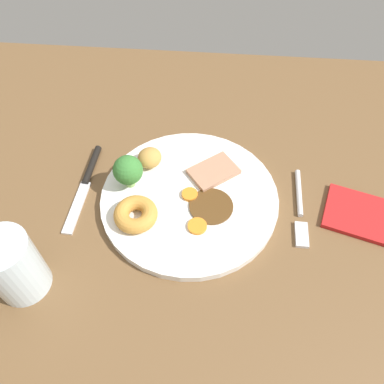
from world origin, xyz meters
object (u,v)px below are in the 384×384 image
(roast_potato_left, at_px, (152,158))
(fork, at_px, (302,209))
(knife, at_px, (89,180))
(meat_slice_main, at_px, (218,172))
(broccoli_floret, at_px, (130,171))
(folded_napkin, at_px, (362,215))
(carrot_coin_back, at_px, (192,195))
(carrot_coin_front, at_px, (200,226))
(dinner_plate, at_px, (192,198))
(water_glass, at_px, (16,267))
(yorkshire_pudding, at_px, (138,214))

(roast_potato_left, xyz_separation_m, fork, (-0.26, 0.07, -0.03))
(knife, bearing_deg, roast_potato_left, 111.50)
(meat_slice_main, relative_size, broccoli_floret, 1.30)
(broccoli_floret, xyz_separation_m, folded_napkin, (-0.38, 0.02, -0.05))
(fork, height_order, folded_napkin, fork)
(carrot_coin_back, xyz_separation_m, knife, (0.18, -0.03, -0.01))
(carrot_coin_front, distance_m, knife, 0.22)
(meat_slice_main, xyz_separation_m, fork, (-0.14, 0.06, -0.01))
(dinner_plate, height_order, broccoli_floret, broccoli_floret)
(carrot_coin_front, distance_m, water_glass, 0.27)
(dinner_plate, height_order, roast_potato_left, roast_potato_left)
(yorkshire_pudding, distance_m, carrot_coin_back, 0.10)
(meat_slice_main, xyz_separation_m, yorkshire_pudding, (0.12, 0.10, 0.01))
(roast_potato_left, bearing_deg, knife, 18.99)
(yorkshire_pudding, distance_m, fork, 0.27)
(dinner_plate, relative_size, knife, 1.58)
(roast_potato_left, bearing_deg, yorkshire_pudding, 87.79)
(carrot_coin_front, xyz_separation_m, broccoli_floret, (0.12, -0.07, 0.03))
(folded_napkin, bearing_deg, roast_potato_left, -11.25)
(carrot_coin_back, bearing_deg, yorkshire_pudding, 33.49)
(roast_potato_left, height_order, carrot_coin_front, roast_potato_left)
(meat_slice_main, distance_m, yorkshire_pudding, 0.16)
(meat_slice_main, xyz_separation_m, carrot_coin_back, (0.04, 0.05, -0.00))
(meat_slice_main, bearing_deg, folded_napkin, 165.96)
(meat_slice_main, relative_size, fork, 0.52)
(dinner_plate, relative_size, folded_napkin, 2.67)
(roast_potato_left, relative_size, folded_napkin, 0.39)
(roast_potato_left, height_order, fork, roast_potato_left)
(carrot_coin_front, xyz_separation_m, carrot_coin_back, (0.02, -0.06, 0.00))
(meat_slice_main, height_order, folded_napkin, meat_slice_main)
(carrot_coin_back, distance_m, knife, 0.18)
(carrot_coin_front, bearing_deg, folded_napkin, -168.60)
(meat_slice_main, bearing_deg, knife, 6.67)
(carrot_coin_back, bearing_deg, fork, 178.45)
(carrot_coin_back, bearing_deg, water_glass, 37.02)
(meat_slice_main, xyz_separation_m, water_glass, (0.26, 0.22, 0.04))
(dinner_plate, relative_size, roast_potato_left, 6.87)
(fork, relative_size, water_glass, 1.43)
(broccoli_floret, bearing_deg, carrot_coin_front, 147.96)
(carrot_coin_back, bearing_deg, carrot_coin_front, 105.87)
(fork, bearing_deg, carrot_coin_back, -89.98)
(roast_potato_left, height_order, broccoli_floret, broccoli_floret)
(folded_napkin, bearing_deg, dinner_plate, -1.50)
(fork, bearing_deg, water_glass, -66.51)
(carrot_coin_back, xyz_separation_m, water_glass, (0.22, 0.17, 0.04))
(roast_potato_left, xyz_separation_m, knife, (0.11, 0.04, -0.03))
(carrot_coin_front, distance_m, folded_napkin, 0.27)
(meat_slice_main, bearing_deg, roast_potato_left, -5.34)
(roast_potato_left, relative_size, carrot_coin_front, 1.42)
(dinner_plate, height_order, fork, dinner_plate)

